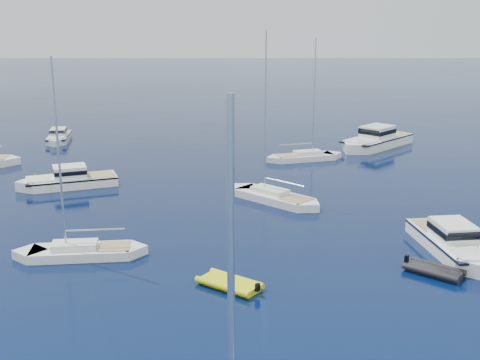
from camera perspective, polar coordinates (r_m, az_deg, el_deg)
The scene contains 9 objects.
motor_cruiser_right at distance 42.64m, azimuth 19.16°, elevation -6.40°, with size 3.00×9.80×2.57m, color white, non-canonical shape.
motor_cruiser_centre at distance 57.41m, azimuth -15.65°, elevation -0.61°, with size 2.89×9.44×2.48m, color white, non-canonical shape.
motor_cruiser_distant at distance 73.59m, azimuth 12.47°, elevation 3.00°, with size 3.71×12.14×3.19m, color white, non-canonical shape.
motor_cruiser_horizon at distance 78.53m, azimuth -16.49°, elevation 3.49°, with size 2.36×7.72×2.03m, color silver, non-canonical shape.
sailboat_mid_r at distance 51.21m, azimuth 3.12°, elevation -1.96°, with size 2.55×9.80×14.40m, color white, non-canonical shape.
sailboat_mid_l at distance 41.00m, azimuth -14.57°, elevation -6.90°, with size 2.33×8.96×13.16m, color silver, non-canonical shape.
sailboat_centre at distance 65.85m, azimuth 6.01°, elevation 1.87°, with size 2.33×8.97×13.18m, color silver, non-canonical shape.
tender_yellow at distance 35.52m, azimuth -0.99°, elevation -9.93°, with size 2.10×3.87×0.95m, color #DCDF0D, non-canonical shape.
tender_grey_near at distance 38.96m, azimuth 17.58°, elevation -8.32°, with size 1.96×3.56×0.95m, color black, non-canonical shape.
Camera 1 is at (-0.72, -20.30, 15.07)m, focal length 45.88 mm.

